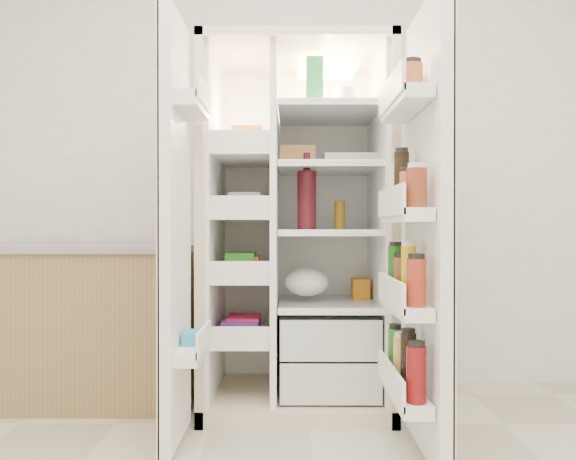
{
  "coord_description": "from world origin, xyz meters",
  "views": [
    {
      "loc": [
        -0.08,
        -1.17,
        0.91
      ],
      "look_at": [
        -0.1,
        1.25,
        0.89
      ],
      "focal_mm": 34.0,
      "sensor_mm": 36.0,
      "label": 1
    }
  ],
  "objects": [
    {
      "name": "kitchen_counter",
      "position": [
        -1.14,
        1.68,
        0.41
      ],
      "size": [
        1.12,
        0.6,
        0.82
      ],
      "color": "#916F48",
      "rests_on": "floor"
    },
    {
      "name": "freezer_door",
      "position": [
        -0.55,
        1.05,
        0.89
      ],
      "size": [
        0.15,
        0.4,
        1.72
      ],
      "color": "white",
      "rests_on": "floor"
    },
    {
      "name": "fridge_door",
      "position": [
        0.43,
        0.96,
        0.87
      ],
      "size": [
        0.17,
        0.58,
        1.72
      ],
      "color": "white",
      "rests_on": "floor"
    },
    {
      "name": "wall_back",
      "position": [
        0.0,
        2.0,
        1.35
      ],
      "size": [
        4.0,
        0.02,
        2.7
      ],
      "primitive_type": "cube",
      "color": "white",
      "rests_on": "floor"
    },
    {
      "name": "refrigerator",
      "position": [
        -0.04,
        1.65,
        0.75
      ],
      "size": [
        0.92,
        0.7,
        1.8
      ],
      "color": "beige",
      "rests_on": "floor"
    }
  ]
}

